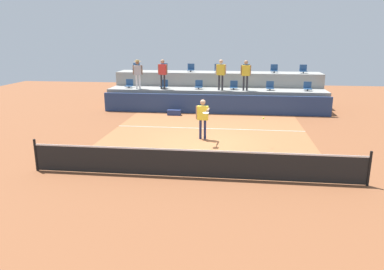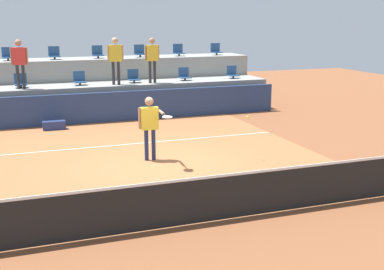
# 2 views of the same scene
# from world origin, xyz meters

# --- Properties ---
(ground_plane) EXTENTS (40.00, 40.00, 0.00)m
(ground_plane) POSITION_xyz_m (0.00, 0.00, 0.00)
(ground_plane) COLOR brown
(court_inner_paint) EXTENTS (9.00, 10.00, 0.01)m
(court_inner_paint) POSITION_xyz_m (0.00, 1.00, 0.00)
(court_inner_paint) COLOR #A36038
(court_inner_paint) RESTS_ON ground_plane
(court_service_line) EXTENTS (9.00, 0.06, 0.00)m
(court_service_line) POSITION_xyz_m (0.00, 2.40, 0.01)
(court_service_line) COLOR silver
(court_service_line) RESTS_ON ground_plane
(tennis_net) EXTENTS (10.48, 0.08, 1.07)m
(tennis_net) POSITION_xyz_m (0.00, -4.00, 0.50)
(tennis_net) COLOR black
(tennis_net) RESTS_ON ground_plane
(sponsor_backboard) EXTENTS (13.00, 0.16, 1.10)m
(sponsor_backboard) POSITION_xyz_m (0.00, 6.00, 0.55)
(sponsor_backboard) COLOR navy
(sponsor_backboard) RESTS_ON ground_plane
(seating_tier_lower) EXTENTS (13.00, 1.80, 1.25)m
(seating_tier_lower) POSITION_xyz_m (0.00, 7.30, 0.62)
(seating_tier_lower) COLOR gray
(seating_tier_lower) RESTS_ON ground_plane
(seating_tier_upper) EXTENTS (13.00, 1.80, 2.10)m
(seating_tier_upper) POSITION_xyz_m (0.00, 9.10, 1.05)
(seating_tier_upper) COLOR gray
(seating_tier_upper) RESTS_ON ground_plane
(stadium_chair_lower_far_left) EXTENTS (0.44, 0.40, 0.52)m
(stadium_chair_lower_far_left) POSITION_xyz_m (-5.34, 7.23, 1.46)
(stadium_chair_lower_far_left) COLOR #2D2D33
(stadium_chair_lower_far_left) RESTS_ON seating_tier_lower
(stadium_chair_lower_left) EXTENTS (0.44, 0.40, 0.52)m
(stadium_chair_lower_left) POSITION_xyz_m (-3.15, 7.23, 1.46)
(stadium_chair_lower_left) COLOR #2D2D33
(stadium_chair_lower_left) RESTS_ON seating_tier_lower
(stadium_chair_lower_mid_left) EXTENTS (0.44, 0.40, 0.52)m
(stadium_chair_lower_mid_left) POSITION_xyz_m (-1.03, 7.23, 1.46)
(stadium_chair_lower_mid_left) COLOR #2D2D33
(stadium_chair_lower_mid_left) RESTS_ON seating_tier_lower
(stadium_chair_lower_mid_right) EXTENTS (0.44, 0.40, 0.52)m
(stadium_chair_lower_mid_right) POSITION_xyz_m (1.07, 7.23, 1.46)
(stadium_chair_lower_mid_right) COLOR #2D2D33
(stadium_chair_lower_mid_right) RESTS_ON seating_tier_lower
(stadium_chair_lower_right) EXTENTS (0.44, 0.40, 0.52)m
(stadium_chair_lower_right) POSITION_xyz_m (3.19, 7.23, 1.46)
(stadium_chair_lower_right) COLOR #2D2D33
(stadium_chair_lower_right) RESTS_ON seating_tier_lower
(stadium_chair_lower_far_right) EXTENTS (0.44, 0.40, 0.52)m
(stadium_chair_lower_far_right) POSITION_xyz_m (5.34, 7.23, 1.46)
(stadium_chair_lower_far_right) COLOR #2D2D33
(stadium_chair_lower_far_right) RESTS_ON seating_tier_lower
(stadium_chair_upper_far_left) EXTENTS (0.44, 0.40, 0.52)m
(stadium_chair_upper_far_left) POSITION_xyz_m (-5.37, 9.03, 2.31)
(stadium_chair_upper_far_left) COLOR #2D2D33
(stadium_chair_upper_far_left) RESTS_ON seating_tier_upper
(stadium_chair_upper_left) EXTENTS (0.44, 0.40, 0.52)m
(stadium_chair_upper_left) POSITION_xyz_m (-3.51, 9.03, 2.31)
(stadium_chair_upper_left) COLOR #2D2D33
(stadium_chair_upper_left) RESTS_ON seating_tier_upper
(stadium_chair_upper_mid_left) EXTENTS (0.44, 0.40, 0.52)m
(stadium_chair_upper_mid_left) POSITION_xyz_m (-1.74, 9.03, 2.31)
(stadium_chair_upper_mid_left) COLOR #2D2D33
(stadium_chair_upper_mid_left) RESTS_ON seating_tier_upper
(stadium_chair_upper_center) EXTENTS (0.44, 0.40, 0.52)m
(stadium_chair_upper_center) POSITION_xyz_m (0.01, 9.03, 2.31)
(stadium_chair_upper_center) COLOR #2D2D33
(stadium_chair_upper_center) RESTS_ON seating_tier_upper
(stadium_chair_upper_mid_right) EXTENTS (0.44, 0.40, 0.52)m
(stadium_chair_upper_mid_right) POSITION_xyz_m (1.80, 9.03, 2.31)
(stadium_chair_upper_mid_right) COLOR #2D2D33
(stadium_chair_upper_mid_right) RESTS_ON seating_tier_upper
(stadium_chair_upper_right) EXTENTS (0.44, 0.40, 0.52)m
(stadium_chair_upper_right) POSITION_xyz_m (3.55, 9.03, 2.31)
(stadium_chair_upper_right) COLOR #2D2D33
(stadium_chair_upper_right) RESTS_ON seating_tier_upper
(stadium_chair_upper_far_right) EXTENTS (0.44, 0.40, 0.52)m
(stadium_chair_upper_far_right) POSITION_xyz_m (5.33, 9.03, 2.31)
(stadium_chair_upper_far_right) COLOR #2D2D33
(stadium_chair_upper_far_right) RESTS_ON seating_tier_upper
(tennis_player) EXTENTS (0.65, 1.22, 1.73)m
(tennis_player) POSITION_xyz_m (-0.14, 0.48, 1.06)
(tennis_player) COLOR navy
(tennis_player) RESTS_ON ground_plane
(spectator_with_hat) EXTENTS (0.59, 0.45, 1.72)m
(spectator_with_hat) POSITION_xyz_m (-4.67, 6.85, 2.30)
(spectator_with_hat) COLOR white
(spectator_with_hat) RESTS_ON seating_tier_lower
(spectator_leaning_on_rail) EXTENTS (0.61, 0.27, 1.75)m
(spectator_leaning_on_rail) POSITION_xyz_m (-3.15, 6.85, 2.32)
(spectator_leaning_on_rail) COLOR #2D2D33
(spectator_leaning_on_rail) RESTS_ON seating_tier_lower
(spectator_in_white) EXTENTS (0.62, 0.27, 1.78)m
(spectator_in_white) POSITION_xyz_m (0.30, 6.85, 2.33)
(spectator_in_white) COLOR #2D2D33
(spectator_in_white) RESTS_ON seating_tier_lower
(spectator_in_grey) EXTENTS (0.61, 0.26, 1.74)m
(spectator_in_grey) POSITION_xyz_m (1.73, 6.85, 2.31)
(spectator_in_grey) COLOR #2D2D33
(spectator_in_grey) RESTS_ON seating_tier_lower
(tennis_ball) EXTENTS (0.07, 0.07, 0.07)m
(tennis_ball) POSITION_xyz_m (2.34, -0.30, 1.16)
(tennis_ball) COLOR #CCE033
(equipment_bag) EXTENTS (0.76, 0.28, 0.30)m
(equipment_bag) POSITION_xyz_m (-2.22, 5.30, 0.15)
(equipment_bag) COLOR navy
(equipment_bag) RESTS_ON ground_plane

